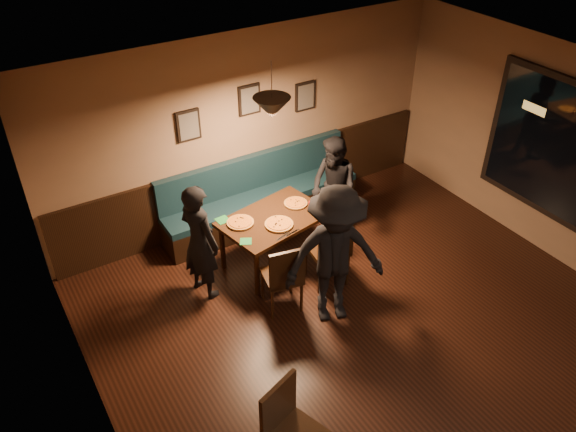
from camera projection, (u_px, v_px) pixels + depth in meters
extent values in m
plane|color=black|center=(406.00, 364.00, 6.30)|extent=(7.00, 7.00, 0.00)
plane|color=silver|center=(446.00, 137.00, 4.70)|extent=(7.00, 7.00, 0.00)
plane|color=#8C704F|center=(249.00, 129.00, 7.94)|extent=(6.00, 0.00, 6.00)
plane|color=#8C704F|center=(119.00, 405.00, 4.21)|extent=(0.00, 7.00, 7.00)
cube|color=black|center=(253.00, 185.00, 8.44)|extent=(5.88, 0.06, 1.00)
cube|color=black|center=(575.00, 158.00, 7.07)|extent=(0.06, 2.56, 1.86)
plane|color=black|center=(573.00, 159.00, 7.06)|extent=(0.00, 2.40, 2.40)
cube|color=black|center=(188.00, 125.00, 7.36)|extent=(0.32, 0.04, 0.42)
cube|color=black|center=(249.00, 100.00, 7.67)|extent=(0.32, 0.04, 0.42)
cube|color=black|center=(305.00, 96.00, 8.14)|extent=(0.32, 0.04, 0.42)
cone|color=black|center=(272.00, 108.00, 6.50)|extent=(0.44, 0.44, 0.25)
cube|color=black|center=(274.00, 239.00, 7.58)|extent=(1.49, 1.10, 0.72)
imported|color=black|center=(200.00, 242.00, 6.85)|extent=(0.53, 0.66, 1.57)
imported|color=black|center=(334.00, 188.00, 7.92)|extent=(0.64, 0.78, 1.49)
imported|color=black|center=(335.00, 256.00, 6.43)|extent=(1.32, 1.02, 1.80)
cylinder|color=orange|center=(240.00, 222.00, 7.24)|extent=(0.41, 0.41, 0.04)
cylinder|color=orange|center=(279.00, 224.00, 7.21)|extent=(0.48, 0.48, 0.04)
cylinder|color=#C86B25|center=(296.00, 203.00, 7.61)|extent=(0.40, 0.40, 0.04)
cylinder|color=black|center=(327.00, 209.00, 7.41)|extent=(0.09, 0.09, 0.14)
cylinder|color=#8D0B04|center=(310.00, 204.00, 7.50)|extent=(0.04, 0.04, 0.13)
cube|color=#1E7330|center=(223.00, 220.00, 7.32)|extent=(0.17, 0.17, 0.01)
cube|color=#1D6E32|center=(246.00, 241.00, 6.95)|extent=(0.19, 0.19, 0.01)
cube|color=white|center=(287.00, 235.00, 7.06)|extent=(0.21, 0.07, 0.00)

